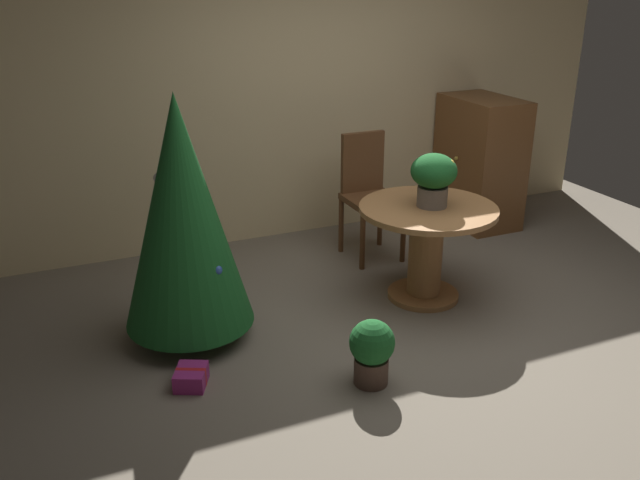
# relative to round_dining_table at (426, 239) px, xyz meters

# --- Properties ---
(ground_plane) EXTENTS (6.60, 6.60, 0.00)m
(ground_plane) POSITION_rel_round_dining_table_xyz_m (-0.19, -0.51, -0.47)
(ground_plane) COLOR #756B5B
(back_wall_panel) EXTENTS (6.00, 0.10, 2.60)m
(back_wall_panel) POSITION_rel_round_dining_table_xyz_m (-0.19, 1.69, 0.83)
(back_wall_panel) COLOR beige
(back_wall_panel) RESTS_ON ground_plane
(round_dining_table) EXTENTS (0.99, 0.99, 0.72)m
(round_dining_table) POSITION_rel_round_dining_table_xyz_m (0.00, 0.00, 0.00)
(round_dining_table) COLOR #9E6B3D
(round_dining_table) RESTS_ON ground_plane
(flower_vase) EXTENTS (0.33, 0.33, 0.38)m
(flower_vase) POSITION_rel_round_dining_table_xyz_m (0.02, -0.01, 0.47)
(flower_vase) COLOR #665B51
(flower_vase) RESTS_ON round_dining_table
(wooden_chair_far) EXTENTS (0.42, 0.45, 1.04)m
(wooden_chair_far) POSITION_rel_round_dining_table_xyz_m (0.00, 0.92, 0.11)
(wooden_chair_far) COLOR brown
(wooden_chair_far) RESTS_ON ground_plane
(holiday_tree) EXTENTS (0.84, 0.84, 1.63)m
(holiday_tree) POSITION_rel_round_dining_table_xyz_m (-1.73, 0.12, 0.41)
(holiday_tree) COLOR brown
(holiday_tree) RESTS_ON ground_plane
(gift_box_purple) EXTENTS (0.25, 0.26, 0.11)m
(gift_box_purple) POSITION_rel_round_dining_table_xyz_m (-1.87, -0.45, -0.41)
(gift_box_purple) COLOR #9E287A
(gift_box_purple) RESTS_ON ground_plane
(wooden_cabinet) EXTENTS (0.54, 0.82, 1.20)m
(wooden_cabinet) POSITION_rel_round_dining_table_xyz_m (1.32, 1.20, 0.13)
(wooden_cabinet) COLOR brown
(wooden_cabinet) RESTS_ON ground_plane
(potted_plant) EXTENTS (0.27, 0.27, 0.41)m
(potted_plant) POSITION_rel_round_dining_table_xyz_m (-0.88, -0.85, -0.24)
(potted_plant) COLOR #4C382D
(potted_plant) RESTS_ON ground_plane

